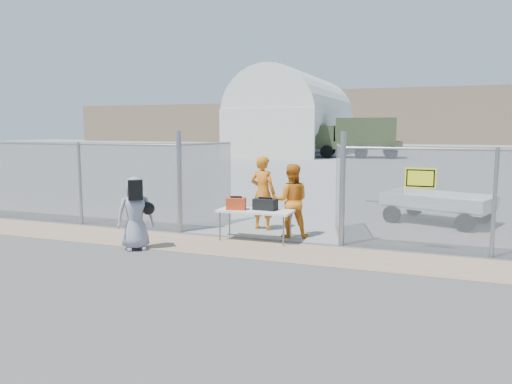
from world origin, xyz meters
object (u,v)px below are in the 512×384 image
at_px(security_worker_left, 263,193).
at_px(visitor, 135,213).
at_px(security_worker_right, 291,201).
at_px(folding_table, 255,226).
at_px(utility_trailer, 438,208).

bearing_deg(security_worker_left, visitor, 68.77).
bearing_deg(security_worker_right, folding_table, 30.72).
relative_size(security_worker_left, security_worker_right, 1.08).
xyz_separation_m(security_worker_left, security_worker_right, (0.92, -0.59, -0.07)).
bearing_deg(security_worker_left, utility_trailer, -138.22).
relative_size(folding_table, visitor, 1.09).
distance_m(security_worker_left, utility_trailer, 4.86).
xyz_separation_m(security_worker_right, utility_trailer, (3.23, 3.08, -0.44)).
distance_m(security_worker_left, security_worker_right, 1.10).
bearing_deg(utility_trailer, visitor, -118.57).
distance_m(security_worker_left, visitor, 3.44).
bearing_deg(utility_trailer, folding_table, -116.44).
bearing_deg(folding_table, security_worker_left, 101.39).
distance_m(security_worker_right, utility_trailer, 4.48).
height_order(security_worker_left, security_worker_right, security_worker_left).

